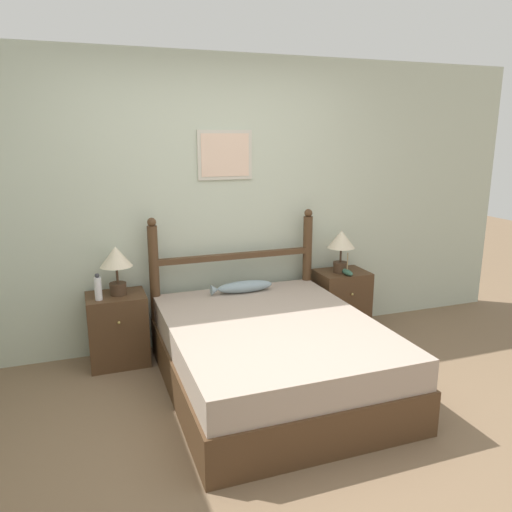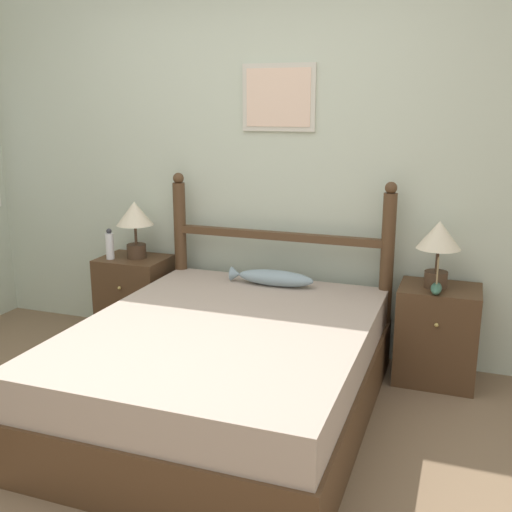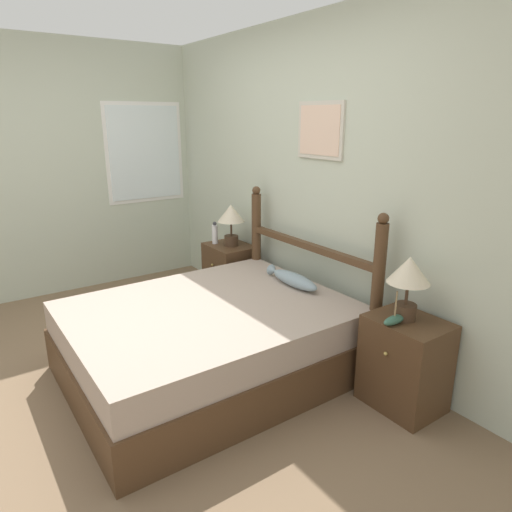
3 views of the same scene
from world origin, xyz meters
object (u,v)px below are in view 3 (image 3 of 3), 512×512
object	(u,v)px
bed	(209,340)
fish_pillow	(293,279)
bottle	(215,233)
nightstand_left	(230,274)
nightstand_right	(405,363)
table_lamp_right	(409,276)
table_lamp_left	(231,217)
model_boat	(394,319)

from	to	relation	value
bed	fish_pillow	bearing A→B (deg)	88.37
bottle	nightstand_left	bearing A→B (deg)	32.15
nightstand_right	table_lamp_right	xyz separation A→B (m)	(-0.03, -0.01, 0.58)
bottle	fish_pillow	distance (m)	1.21
bed	nightstand_right	distance (m)	1.34
nightstand_right	bed	bearing A→B (deg)	-141.79
table_lamp_left	table_lamp_right	distance (m)	2.05
table_lamp_right	nightstand_right	bearing A→B (deg)	15.89
nightstand_right	table_lamp_right	bearing A→B (deg)	-164.11
bed	model_boat	xyz separation A→B (m)	(1.03, 0.71, 0.37)
nightstand_left	table_lamp_right	size ratio (longest dim) A/B	1.48
nightstand_right	table_lamp_left	xyz separation A→B (m)	(-2.08, 0.01, 0.58)
table_lamp_right	fish_pillow	bearing A→B (deg)	-176.00
nightstand_left	table_lamp_left	world-z (taller)	table_lamp_left
table_lamp_left	table_lamp_right	size ratio (longest dim) A/B	1.00
nightstand_left	nightstand_right	xyz separation A→B (m)	(2.10, 0.00, 0.00)
nightstand_right	bottle	distance (m)	2.27
nightstand_left	table_lamp_left	size ratio (longest dim) A/B	1.48
nightstand_left	fish_pillow	size ratio (longest dim) A/B	1.07
table_lamp_left	fish_pillow	xyz separation A→B (m)	(1.05, -0.09, -0.30)
model_boat	nightstand_right	bearing A→B (deg)	80.66
table_lamp_right	fish_pillow	xyz separation A→B (m)	(-1.00, -0.07, -0.30)
bottle	model_boat	world-z (taller)	bottle
table_lamp_left	table_lamp_right	xyz separation A→B (m)	(2.05, -0.02, 0.00)
nightstand_left	bed	bearing A→B (deg)	-38.21
nightstand_right	table_lamp_right	world-z (taller)	table_lamp_right
bottle	bed	bearing A→B (deg)	-32.15
bottle	fish_pillow	world-z (taller)	bottle
nightstand_left	bottle	xyz separation A→B (m)	(-0.13, -0.08, 0.40)
nightstand_right	model_boat	size ratio (longest dim) A/B	2.82
model_boat	fish_pillow	world-z (taller)	model_boat
model_boat	bottle	bearing A→B (deg)	179.06
bed	nightstand_right	bearing A→B (deg)	38.21
bed	nightstand_left	distance (m)	1.34
nightstand_left	nightstand_right	distance (m)	2.10
nightstand_right	table_lamp_left	distance (m)	2.16
bed	table_lamp_right	distance (m)	1.45
model_boat	fish_pillow	bearing A→B (deg)	177.68
table_lamp_left	nightstand_left	bearing A→B (deg)	-161.38
model_boat	fish_pillow	distance (m)	1.01
nightstand_left	model_boat	xyz separation A→B (m)	(2.08, -0.12, 0.33)
bottle	table_lamp_right	bearing A→B (deg)	1.94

